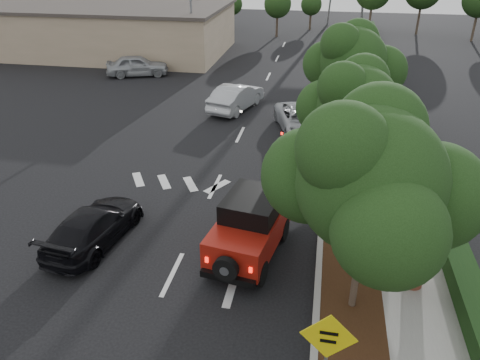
% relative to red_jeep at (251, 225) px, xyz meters
% --- Properties ---
extents(ground, '(120.00, 120.00, 0.00)m').
position_rel_red_jeep_xyz_m(ground, '(-2.29, -1.65, -1.08)').
color(ground, black).
rests_on(ground, ground).
extents(curb, '(0.20, 70.00, 0.15)m').
position_rel_red_jeep_xyz_m(curb, '(2.31, 10.35, -1.01)').
color(curb, '#9E9B93').
rests_on(curb, ground).
extents(planting_strip, '(1.80, 70.00, 0.12)m').
position_rel_red_jeep_xyz_m(planting_strip, '(3.31, 10.35, -1.02)').
color(planting_strip, black).
rests_on(planting_strip, ground).
extents(sidewalk, '(2.00, 70.00, 0.12)m').
position_rel_red_jeep_xyz_m(sidewalk, '(5.21, 10.35, -1.02)').
color(sidewalk, gray).
rests_on(sidewalk, ground).
extents(hedge, '(0.80, 70.00, 0.80)m').
position_rel_red_jeep_xyz_m(hedge, '(6.61, 10.35, -0.68)').
color(hedge, black).
rests_on(hedge, ground).
extents(commercial_building, '(22.00, 12.00, 4.00)m').
position_rel_red_jeep_xyz_m(commercial_building, '(-18.29, 28.35, 0.92)').
color(commercial_building, '#9C896C').
rests_on(commercial_building, ground).
extents(transmission_tower, '(7.00, 4.00, 28.00)m').
position_rel_red_jeep_xyz_m(transmission_tower, '(3.71, 46.35, -1.08)').
color(transmission_tower, slate).
rests_on(transmission_tower, ground).
extents(street_tree_near, '(3.80, 3.80, 5.92)m').
position_rel_red_jeep_xyz_m(street_tree_near, '(3.31, -2.15, -1.08)').
color(street_tree_near, black).
rests_on(street_tree_near, ground).
extents(street_tree_mid, '(3.20, 3.20, 5.32)m').
position_rel_red_jeep_xyz_m(street_tree_mid, '(3.31, 4.85, -1.08)').
color(street_tree_mid, black).
rests_on(street_tree_mid, ground).
extents(street_tree_far, '(3.40, 3.40, 5.62)m').
position_rel_red_jeep_xyz_m(street_tree_far, '(3.31, 11.35, -1.08)').
color(street_tree_far, black).
rests_on(street_tree_far, ground).
extents(light_pole_a, '(2.00, 0.22, 9.00)m').
position_rel_red_jeep_xyz_m(light_pole_a, '(-8.79, 24.35, -1.08)').
color(light_pole_a, slate).
rests_on(light_pole_a, ground).
extents(light_pole_b, '(2.00, 0.22, 9.00)m').
position_rel_red_jeep_xyz_m(light_pole_b, '(-9.79, 36.35, -1.08)').
color(light_pole_b, slate).
rests_on(light_pole_b, ground).
extents(red_jeep, '(2.45, 4.33, 2.13)m').
position_rel_red_jeep_xyz_m(red_jeep, '(0.00, 0.00, 0.00)').
color(red_jeep, black).
rests_on(red_jeep, ground).
extents(silver_suv_ahead, '(3.65, 5.40, 1.37)m').
position_rel_red_jeep_xyz_m(silver_suv_ahead, '(0.91, 11.43, -0.40)').
color(silver_suv_ahead, '#AEB1B6').
rests_on(silver_suv_ahead, ground).
extents(black_suv_oncoming, '(2.41, 4.71, 1.31)m').
position_rel_red_jeep_xyz_m(black_suv_oncoming, '(-5.49, -0.39, -0.43)').
color(black_suv_oncoming, black).
rests_on(black_suv_oncoming, ground).
extents(silver_sedan_oncoming, '(2.95, 5.03, 1.57)m').
position_rel_red_jeep_xyz_m(silver_sedan_oncoming, '(-3.29, 14.46, -0.30)').
color(silver_sedan_oncoming, '#A9ABB0').
rests_on(silver_sedan_oncoming, ground).
extents(parked_suv, '(4.99, 3.31, 1.58)m').
position_rel_red_jeep_xyz_m(parked_suv, '(-12.20, 20.76, -0.30)').
color(parked_suv, '#9B9FA3').
rests_on(parked_suv, ground).
extents(speed_hump_sign, '(1.22, 0.11, 2.60)m').
position_rel_red_jeep_xyz_m(speed_hump_sign, '(2.53, -5.49, 0.72)').
color(speed_hump_sign, slate).
rests_on(speed_hump_sign, ground).
extents(terracotta_planter, '(0.76, 0.76, 1.32)m').
position_rel_red_jeep_xyz_m(terracotta_planter, '(5.14, -0.92, -0.19)').
color(terracotta_planter, brown).
rests_on(terracotta_planter, ground).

